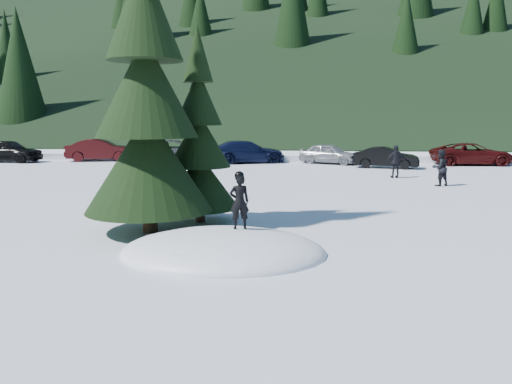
# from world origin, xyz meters

# --- Properties ---
(ground) EXTENTS (200.00, 200.00, 0.00)m
(ground) POSITION_xyz_m (0.00, 0.00, 0.00)
(ground) COLOR white
(ground) RESTS_ON ground
(snow_mound) EXTENTS (4.48, 3.52, 0.96)m
(snow_mound) POSITION_xyz_m (0.00, 0.00, 0.00)
(snow_mound) COLOR white
(snow_mound) RESTS_ON ground
(forest_hillside) EXTENTS (200.00, 60.00, 25.00)m
(forest_hillside) POSITION_xyz_m (0.00, 54.00, 12.50)
(forest_hillside) COLOR black
(forest_hillside) RESTS_ON ground
(spruce_tall) EXTENTS (3.20, 3.20, 8.60)m
(spruce_tall) POSITION_xyz_m (-2.20, 1.80, 3.32)
(spruce_tall) COLOR black
(spruce_tall) RESTS_ON ground
(spruce_short) EXTENTS (2.20, 2.20, 5.37)m
(spruce_short) POSITION_xyz_m (-1.20, 3.20, 2.10)
(spruce_short) COLOR black
(spruce_short) RESTS_ON ground
(child_skier) EXTENTS (0.50, 0.41, 1.20)m
(child_skier) POSITION_xyz_m (0.32, 0.33, 1.08)
(child_skier) COLOR black
(child_skier) RESTS_ON snow_mound
(adult_0) EXTENTS (0.94, 0.86, 1.56)m
(adult_0) POSITION_xyz_m (7.41, 11.51, 0.78)
(adult_0) COLOR black
(adult_0) RESTS_ON ground
(adult_1) EXTENTS (0.98, 0.53, 1.59)m
(adult_1) POSITION_xyz_m (6.02, 14.20, 0.80)
(adult_1) COLOR black
(adult_1) RESTS_ON ground
(car_0) EXTENTS (4.46, 1.96, 1.49)m
(car_0) POSITION_xyz_m (-17.74, 20.34, 0.75)
(car_0) COLOR black
(car_0) RESTS_ON ground
(car_1) EXTENTS (4.68, 2.59, 1.46)m
(car_1) POSITION_xyz_m (-12.06, 21.82, 0.73)
(car_1) COLOR black
(car_1) RESTS_ON ground
(car_2) EXTENTS (5.81, 3.43, 1.52)m
(car_2) POSITION_xyz_m (-6.41, 20.12, 0.76)
(car_2) COLOR #424348
(car_2) RESTS_ON ground
(car_3) EXTENTS (5.32, 3.70, 1.43)m
(car_3) POSITION_xyz_m (-2.13, 21.33, 0.71)
(car_3) COLOR black
(car_3) RESTS_ON ground
(car_4) EXTENTS (4.06, 2.95, 1.28)m
(car_4) POSITION_xyz_m (3.13, 21.31, 0.64)
(car_4) COLOR gray
(car_4) RESTS_ON ground
(car_5) EXTENTS (3.87, 2.02, 1.22)m
(car_5) POSITION_xyz_m (6.30, 19.01, 0.61)
(car_5) COLOR black
(car_5) RESTS_ON ground
(car_6) EXTENTS (4.98, 2.54, 1.35)m
(car_6) POSITION_xyz_m (11.82, 21.46, 0.67)
(car_6) COLOR #3A0A0A
(car_6) RESTS_ON ground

